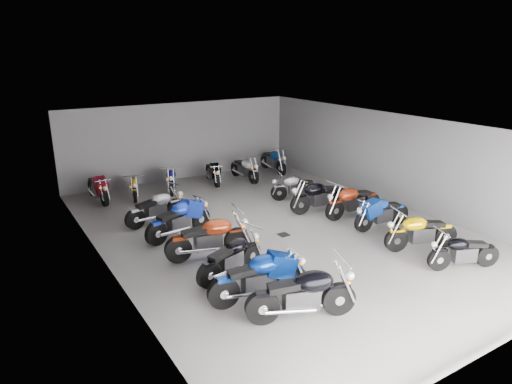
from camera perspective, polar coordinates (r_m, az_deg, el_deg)
ground at (r=14.05m, az=2.28°, el=-4.70°), size 14.00×14.00×0.00m
wall_back at (r=19.56m, az=-9.30°, el=6.31°), size 10.00×0.10×3.20m
wall_left at (r=11.60m, az=-18.54°, el=-2.04°), size 0.10×14.00×3.20m
wall_right at (r=16.78m, az=16.67°, el=3.98°), size 0.10×14.00×3.20m
ceiling at (r=13.18m, az=2.45°, el=8.38°), size 10.00×14.00×0.04m
drain_grate at (r=13.67m, az=3.46°, el=-5.34°), size 0.32×0.32×0.01m
motorcycle_left_a at (r=9.47m, az=5.89°, el=-12.60°), size 2.24×0.94×1.02m
motorcycle_left_b at (r=10.05m, az=0.53°, el=-10.65°), size 2.30×0.63×1.02m
motorcycle_left_c at (r=11.10m, az=-3.13°, el=-8.16°), size 2.02×0.70×0.91m
motorcycle_left_d at (r=12.10m, az=-5.87°, el=-5.69°), size 2.31×0.61×1.02m
motorcycle_left_e at (r=13.51m, az=-9.53°, el=-3.38°), size 2.23×0.74×1.00m
motorcycle_left_f at (r=14.72m, az=-12.33°, el=-1.95°), size 2.09×0.59×0.93m
motorcycle_right_a at (r=12.59m, az=24.47°, el=-6.79°), size 1.82×0.84×0.84m
motorcycle_right_b at (r=13.30m, az=19.87°, el=-4.69°), size 2.07×0.85×0.94m
motorcycle_right_c at (r=14.52m, az=15.42°, el=-2.50°), size 2.07×0.44×0.91m
motorcycle_right_d at (r=15.27m, az=12.01°, el=-1.10°), size 2.24×0.45×0.98m
motorcycle_right_e at (r=15.56m, az=8.02°, el=-0.50°), size 2.28×0.56×1.00m
motorcycle_right_f at (r=16.74m, az=5.04°, el=0.60°), size 1.87×0.81×0.86m
motorcycle_back_a at (r=17.43m, az=-19.16°, el=0.50°), size 0.44×2.11×0.93m
motorcycle_back_b at (r=17.47m, az=-15.00°, el=0.70°), size 0.62×1.81×0.81m
motorcycle_back_c at (r=17.97m, az=-10.51°, el=1.60°), size 0.90×1.91×0.89m
motorcycle_back_d at (r=18.81m, az=-5.43°, el=2.46°), size 0.56×1.91×0.85m
motorcycle_back_e at (r=19.19m, az=-1.41°, el=2.96°), size 0.41×2.10×0.92m
motorcycle_back_f at (r=20.50m, az=2.18°, el=3.97°), size 0.50×2.22×0.97m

